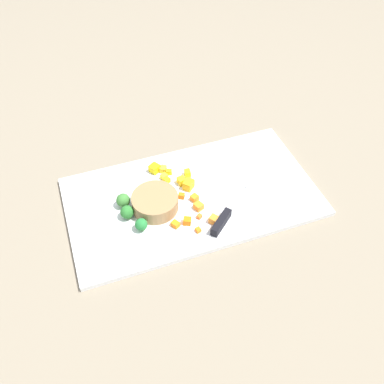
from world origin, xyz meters
The scene contains 23 objects.
ground_plane centered at (0.00, 0.00, 0.00)m, with size 4.00×4.00×0.00m, color #7A6F5C.
cutting_board centered at (0.00, 0.00, 0.01)m, with size 0.56×0.31×0.01m, color white.
prep_bowl centered at (-0.09, -0.01, 0.03)m, with size 0.10×0.10×0.03m, color olive.
chef_knife centered at (0.08, -0.06, 0.02)m, with size 0.27×0.23×0.02m.
carrot_dice_0 centered at (-0.06, -0.07, 0.02)m, with size 0.02×0.01×0.01m, color orange.
carrot_dice_1 centered at (0.02, -0.09, 0.02)m, with size 0.02×0.02×0.02m, color orange.
carrot_dice_2 centered at (0.00, -0.02, 0.02)m, with size 0.02×0.01×0.01m, color orange.
carrot_dice_3 centered at (-0.02, -0.10, 0.02)m, with size 0.01×0.01×0.01m, color orange.
carrot_dice_4 centered at (-0.01, -0.07, 0.02)m, with size 0.01×0.01×0.01m, color orange.
carrot_dice_5 centered at (-0.04, -0.07, 0.02)m, with size 0.02×0.02×0.02m, color orange.
carrot_dice_6 centered at (0.00, -0.04, 0.02)m, with size 0.02×0.02×0.01m, color orange.
carrot_dice_7 centered at (-0.03, 0.00, 0.02)m, with size 0.01×0.01×0.01m, color orange.
pepper_dice_0 centered at (0.01, 0.06, 0.02)m, with size 0.01×0.02×0.02m, color yellow.
pepper_dice_1 centered at (-0.04, 0.10, 0.02)m, with size 0.01×0.02×0.01m, color yellow.
pepper_dice_2 centered at (-0.04, 0.07, 0.02)m, with size 0.01×0.01×0.01m, color yellow.
pepper_dice_3 centered at (-0.03, 0.08, 0.02)m, with size 0.01×0.01×0.01m, color yellow.
pepper_dice_4 centered at (0.00, 0.02, 0.02)m, with size 0.02×0.02×0.02m, color yellow.
pepper_dice_5 centered at (-0.06, 0.10, 0.02)m, with size 0.02×0.02×0.02m, color yellow.
pepper_dice_6 centered at (-0.01, 0.04, 0.02)m, with size 0.02×0.02×0.02m, color yellow.
pepper_dice_7 centered at (-0.04, 0.06, 0.02)m, with size 0.01×0.01×0.01m, color yellow.
broccoli_floret_0 centered at (-0.15, -0.01, 0.03)m, with size 0.03×0.03×0.03m.
broccoli_floret_1 centered at (-0.15, 0.02, 0.03)m, with size 0.03×0.03×0.03m.
broccoli_floret_2 centered at (-0.13, -0.06, 0.03)m, with size 0.03×0.03×0.03m.
Camera 1 is at (-0.21, -0.60, 0.71)m, focal length 39.10 mm.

